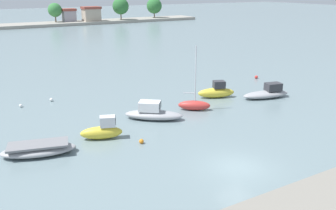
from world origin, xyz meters
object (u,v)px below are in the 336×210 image
at_px(mooring_buoy_0, 51,100).
at_px(moored_boat_5, 267,93).
at_px(moored_boat_2, 153,113).
at_px(moored_boat_0, 39,149).
at_px(moored_boat_1, 103,131).
at_px(mooring_buoy_1, 256,77).
at_px(moored_boat_4, 217,92).
at_px(mooring_buoy_2, 21,106).
at_px(moored_boat_3, 194,105).
at_px(mooring_buoy_3, 141,141).

bearing_deg(mooring_buoy_0, moored_boat_5, -27.08).
distance_m(moored_boat_2, moored_boat_5, 14.24).
distance_m(moored_boat_0, moored_boat_2, 11.12).
relative_size(moored_boat_1, mooring_buoy_0, 9.75).
bearing_deg(mooring_buoy_1, mooring_buoy_0, 172.23).
bearing_deg(moored_boat_2, moored_boat_0, -129.52).
bearing_deg(moored_boat_4, mooring_buoy_2, -179.60).
xyz_separation_m(moored_boat_2, moored_boat_4, (9.42, 2.61, 0.08)).
distance_m(moored_boat_2, mooring_buoy_2, 14.15).
bearing_deg(mooring_buoy_1, moored_boat_1, -160.50).
relative_size(moored_boat_0, moored_boat_5, 0.99).
xyz_separation_m(moored_boat_0, mooring_buoy_0, (4.03, 12.93, -0.24)).
bearing_deg(moored_boat_0, mooring_buoy_2, 101.14).
xyz_separation_m(moored_boat_0, moored_boat_3, (15.70, 2.75, 0.11)).
distance_m(moored_boat_1, moored_boat_5, 19.99).
relative_size(mooring_buoy_0, mooring_buoy_2, 1.07).
distance_m(moored_boat_0, moored_boat_4, 20.89).
height_order(moored_boat_2, moored_boat_4, moored_boat_4).
relative_size(moored_boat_1, mooring_buoy_2, 10.45).
relative_size(moored_boat_2, mooring_buoy_1, 12.24).
xyz_separation_m(moored_boat_0, moored_boat_4, (20.27, 5.07, 0.27)).
bearing_deg(moored_boat_5, mooring_buoy_0, 165.42).
bearing_deg(moored_boat_4, moored_boat_0, -144.79).
bearing_deg(moored_boat_5, mooring_buoy_2, 169.54).
distance_m(moored_boat_3, mooring_buoy_2, 17.75).
height_order(moored_boat_1, mooring_buoy_3, moored_boat_1).
bearing_deg(moored_boat_0, mooring_buoy_3, -0.11).
distance_m(moored_boat_2, moored_boat_4, 9.78).
relative_size(moored_boat_5, mooring_buoy_2, 17.01).
height_order(moored_boat_2, mooring_buoy_2, moored_boat_2).
relative_size(moored_boat_0, mooring_buoy_1, 12.99).
relative_size(moored_boat_1, moored_boat_3, 0.55).
distance_m(moored_boat_1, mooring_buoy_0, 12.52).
distance_m(moored_boat_0, moored_boat_5, 25.18).
distance_m(moored_boat_0, mooring_buoy_3, 7.70).
bearing_deg(moored_boat_5, moored_boat_1, -162.63).
bearing_deg(moored_boat_2, moored_boat_1, -122.98).
xyz_separation_m(moored_boat_5, mooring_buoy_3, (-17.65, -4.17, -0.35)).
bearing_deg(mooring_buoy_0, mooring_buoy_2, -171.31).
height_order(mooring_buoy_0, mooring_buoy_2, mooring_buoy_0).
bearing_deg(moored_boat_0, moored_boat_5, 19.89).
bearing_deg(moored_boat_5, moored_boat_3, -171.04).
height_order(moored_boat_2, mooring_buoy_3, moored_boat_2).
distance_m(moored_boat_5, mooring_buoy_0, 23.65).
relative_size(mooring_buoy_1, mooring_buoy_3, 1.16).
bearing_deg(moored_boat_4, moored_boat_1, -141.89).
bearing_deg(mooring_buoy_1, moored_boat_5, -125.70).
bearing_deg(mooring_buoy_3, mooring_buoy_0, 102.83).
height_order(moored_boat_0, moored_boat_1, moored_boat_1).
height_order(moored_boat_4, mooring_buoy_1, moored_boat_4).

